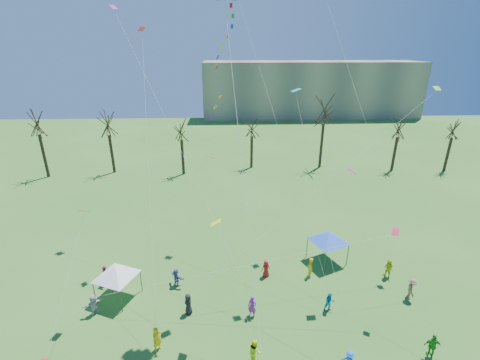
{
  "coord_description": "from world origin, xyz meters",
  "views": [
    {
      "loc": [
        -2.22,
        -14.69,
        18.93
      ],
      "look_at": [
        -1.35,
        5.0,
        11.0
      ],
      "focal_mm": 25.0,
      "sensor_mm": 36.0,
      "label": 1
    }
  ],
  "objects_px": {
    "canopy_tent_blue": "(329,237)",
    "canopy_tent_white": "(116,272)",
    "distant_building": "(310,89)",
    "big_box_kite": "(226,65)"
  },
  "relations": [
    {
      "from": "distant_building",
      "to": "canopy_tent_blue",
      "type": "distance_m",
      "value": 72.25
    },
    {
      "from": "canopy_tent_white",
      "to": "canopy_tent_blue",
      "type": "distance_m",
      "value": 18.58
    },
    {
      "from": "distant_building",
      "to": "canopy_tent_white",
      "type": "distance_m",
      "value": 81.8
    },
    {
      "from": "canopy_tent_blue",
      "to": "distant_building",
      "type": "bearing_deg",
      "value": 78.08
    },
    {
      "from": "distant_building",
      "to": "canopy_tent_white",
      "type": "bearing_deg",
      "value": -113.84
    },
    {
      "from": "canopy_tent_blue",
      "to": "canopy_tent_white",
      "type": "bearing_deg",
      "value": -167.11
    },
    {
      "from": "big_box_kite",
      "to": "canopy_tent_white",
      "type": "distance_m",
      "value": 17.74
    },
    {
      "from": "canopy_tent_white",
      "to": "canopy_tent_blue",
      "type": "bearing_deg",
      "value": 12.89
    },
    {
      "from": "distant_building",
      "to": "canopy_tent_white",
      "type": "relative_size",
      "value": 16.84
    },
    {
      "from": "big_box_kite",
      "to": "canopy_tent_blue",
      "type": "distance_m",
      "value": 18.35
    }
  ]
}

